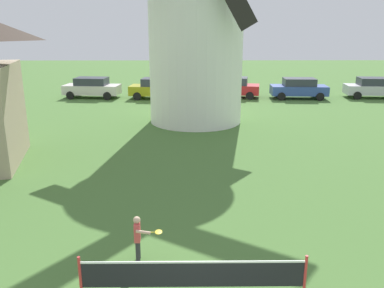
{
  "coord_description": "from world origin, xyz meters",
  "views": [
    {
      "loc": [
        -0.25,
        -5.27,
        5.51
      ],
      "look_at": [
        -0.16,
        3.8,
        2.83
      ],
      "focal_mm": 38.03,
      "sensor_mm": 36.0,
      "label": 1
    }
  ],
  "objects_px": {
    "parked_car_cream": "(92,87)",
    "parked_car_blue": "(299,88)",
    "parked_car_red": "(232,87)",
    "player_far": "(139,236)",
    "parked_car_mustard": "(158,88)",
    "tennis_net": "(193,275)",
    "parked_car_silver": "(374,87)"
  },
  "relations": [
    {
      "from": "player_far",
      "to": "parked_car_cream",
      "type": "height_order",
      "value": "parked_car_cream"
    },
    {
      "from": "parked_car_red",
      "to": "parked_car_silver",
      "type": "relative_size",
      "value": 1.01
    },
    {
      "from": "tennis_net",
      "to": "parked_car_cream",
      "type": "relative_size",
      "value": 1.04
    },
    {
      "from": "player_far",
      "to": "parked_car_silver",
      "type": "bearing_deg",
      "value": 55.26
    },
    {
      "from": "parked_car_mustard",
      "to": "tennis_net",
      "type": "bearing_deg",
      "value": -84.38
    },
    {
      "from": "player_far",
      "to": "parked_car_silver",
      "type": "relative_size",
      "value": 0.26
    },
    {
      "from": "tennis_net",
      "to": "parked_car_mustard",
      "type": "xyz_separation_m",
      "value": [
        -2.35,
        23.89,
        0.13
      ]
    },
    {
      "from": "parked_car_mustard",
      "to": "parked_car_red",
      "type": "relative_size",
      "value": 1.01
    },
    {
      "from": "parked_car_red",
      "to": "parked_car_silver",
      "type": "bearing_deg",
      "value": -1.99
    },
    {
      "from": "parked_car_mustard",
      "to": "parked_car_red",
      "type": "xyz_separation_m",
      "value": [
        5.67,
        0.58,
        -0.0
      ]
    },
    {
      "from": "parked_car_mustard",
      "to": "parked_car_silver",
      "type": "bearing_deg",
      "value": 0.67
    },
    {
      "from": "tennis_net",
      "to": "parked_car_silver",
      "type": "relative_size",
      "value": 1.04
    },
    {
      "from": "parked_car_red",
      "to": "parked_car_cream",
      "type": "bearing_deg",
      "value": -179.56
    },
    {
      "from": "parked_car_red",
      "to": "tennis_net",
      "type": "bearing_deg",
      "value": -97.72
    },
    {
      "from": "parked_car_mustard",
      "to": "parked_car_red",
      "type": "height_order",
      "value": "same"
    },
    {
      "from": "parked_car_mustard",
      "to": "parked_car_blue",
      "type": "distance_m",
      "value": 10.75
    },
    {
      "from": "player_far",
      "to": "parked_car_silver",
      "type": "distance_m",
      "value": 27.33
    },
    {
      "from": "player_far",
      "to": "parked_car_red",
      "type": "distance_m",
      "value": 23.3
    },
    {
      "from": "parked_car_cream",
      "to": "parked_car_mustard",
      "type": "relative_size",
      "value": 0.98
    },
    {
      "from": "parked_car_red",
      "to": "parked_car_blue",
      "type": "height_order",
      "value": "same"
    },
    {
      "from": "player_far",
      "to": "parked_car_blue",
      "type": "xyz_separation_m",
      "value": [
        9.68,
        22.21,
        0.16
      ]
    },
    {
      "from": "parked_car_cream",
      "to": "parked_car_blue",
      "type": "distance_m",
      "value": 15.93
    },
    {
      "from": "tennis_net",
      "to": "parked_car_cream",
      "type": "height_order",
      "value": "parked_car_cream"
    },
    {
      "from": "tennis_net",
      "to": "player_far",
      "type": "distance_m",
      "value": 2.07
    },
    {
      "from": "player_far",
      "to": "parked_car_silver",
      "type": "xyz_separation_m",
      "value": [
        15.58,
        22.46,
        0.16
      ]
    },
    {
      "from": "parked_car_silver",
      "to": "tennis_net",
      "type": "bearing_deg",
      "value": -120.68
    },
    {
      "from": "parked_car_blue",
      "to": "parked_car_mustard",
      "type": "bearing_deg",
      "value": 179.72
    },
    {
      "from": "player_far",
      "to": "parked_car_cream",
      "type": "xyz_separation_m",
      "value": [
        -6.24,
        22.76,
        0.16
      ]
    },
    {
      "from": "parked_car_red",
      "to": "player_far",
      "type": "bearing_deg",
      "value": -101.39
    },
    {
      "from": "parked_car_cream",
      "to": "parked_car_blue",
      "type": "relative_size",
      "value": 1.03
    },
    {
      "from": "player_far",
      "to": "parked_car_mustard",
      "type": "height_order",
      "value": "parked_car_mustard"
    },
    {
      "from": "parked_car_silver",
      "to": "parked_car_blue",
      "type": "bearing_deg",
      "value": -177.6
    }
  ]
}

